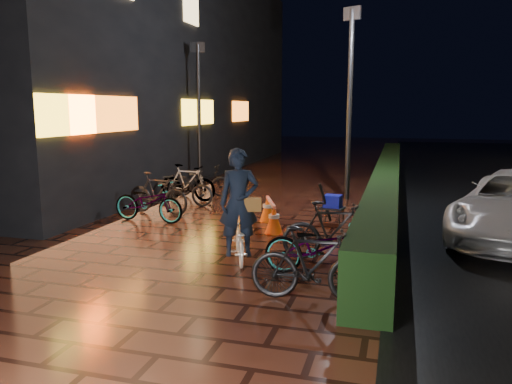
% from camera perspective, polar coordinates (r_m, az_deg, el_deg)
% --- Properties ---
extents(ground, '(80.00, 80.00, 0.00)m').
position_cam_1_polar(ground, '(9.24, -7.89, -7.83)').
color(ground, '#381911').
rests_on(ground, ground).
extents(hedge, '(0.70, 20.00, 1.00)m').
position_cam_1_polar(hedge, '(16.21, 14.75, 1.28)').
color(hedge, black).
rests_on(hedge, ground).
extents(storefront_block, '(12.09, 22.00, 9.00)m').
position_cam_1_polar(storefront_block, '(23.60, -18.30, 13.37)').
color(storefront_block, black).
rests_on(storefront_block, ground).
extents(lamp_post_hedge, '(0.52, 0.29, 5.61)m').
position_cam_1_polar(lamp_post_hedge, '(15.19, 10.66, 10.70)').
color(lamp_post_hedge, black).
rests_on(lamp_post_hedge, ground).
extents(lamp_post_sf, '(0.47, 0.21, 4.92)m').
position_cam_1_polar(lamp_post_sf, '(17.28, -6.55, 9.37)').
color(lamp_post_sf, black).
rests_on(lamp_post_sf, ground).
extents(cyclist, '(1.00, 1.52, 2.06)m').
position_cam_1_polar(cyclist, '(8.97, -1.96, -3.21)').
color(cyclist, white).
rests_on(cyclist, ground).
extents(traffic_barrier, '(0.88, 1.55, 0.64)m').
position_cam_1_polar(traffic_barrier, '(11.62, 1.69, -2.51)').
color(traffic_barrier, '#FF530D').
rests_on(traffic_barrier, ground).
extents(cart_assembly, '(0.62, 0.56, 1.02)m').
position_cam_1_polar(cart_assembly, '(12.00, 8.70, -1.23)').
color(cart_assembly, black).
rests_on(cart_assembly, ground).
extents(parked_bikes_storefront, '(2.11, 4.52, 1.09)m').
position_cam_1_polar(parked_bikes_storefront, '(14.16, -8.97, 0.37)').
color(parked_bikes_storefront, black).
rests_on(parked_bikes_storefront, ground).
extents(parked_bikes_hedge, '(1.96, 2.76, 1.09)m').
position_cam_1_polar(parked_bikes_hedge, '(8.23, 7.61, -6.18)').
color(parked_bikes_hedge, black).
rests_on(parked_bikes_hedge, ground).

